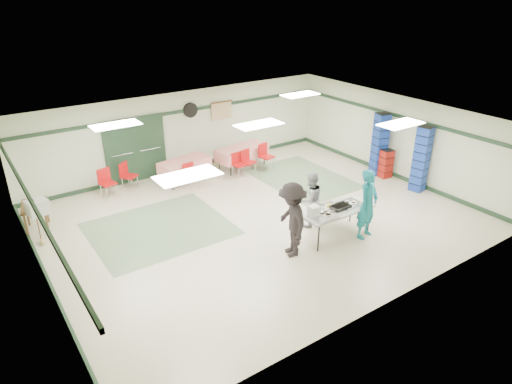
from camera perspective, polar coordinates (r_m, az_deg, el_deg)
floor at (r=12.65m, az=0.32°, el=-3.28°), size 11.00×11.00×0.00m
ceiling at (r=11.63m, az=0.36°, el=8.54°), size 11.00×11.00×0.00m
wall_back at (r=15.76m, az=-9.12°, el=7.50°), size 11.00×0.00×11.00m
wall_front at (r=9.14m, az=16.77°, el=-6.61°), size 11.00×0.00×11.00m
wall_left at (r=10.29m, az=-25.78°, el=-4.49°), size 0.00×9.00×9.00m
wall_right at (r=15.69m, az=17.18°, el=6.62°), size 0.00×9.00×9.00m
trim_back at (r=15.55m, az=-9.25°, el=9.93°), size 11.00×0.06×0.10m
baseboard_back at (r=16.16m, az=-8.77°, el=3.10°), size 11.00×0.06×0.12m
trim_left at (r=10.00m, az=-26.35°, el=-0.93°), size 0.06×9.00×0.10m
baseboard_left at (r=10.93m, az=-24.37°, el=-10.38°), size 0.06×9.00×0.12m
trim_right at (r=15.48m, az=17.43°, el=9.06°), size 0.06×9.00×0.10m
baseboard_right at (r=16.10m, az=16.54°, el=2.24°), size 0.06×9.00×0.12m
green_patch_a at (r=12.40m, az=-11.93°, el=-4.49°), size 3.50×3.00×0.01m
green_patch_b at (r=15.27m, az=5.75°, el=1.73°), size 2.50×3.50×0.01m
double_door_left at (r=15.05m, az=-16.49°, el=4.73°), size 0.90×0.06×2.10m
double_door_right at (r=15.34m, az=-13.15°, el=5.49°), size 0.90×0.06×2.10m
door_frame at (r=15.17m, az=-14.80°, el=5.09°), size 2.00×0.03×2.15m
wall_fan at (r=15.65m, az=-8.20°, el=10.10°), size 0.50×0.10×0.50m
scroll_banner at (r=16.24m, az=-4.33°, el=10.09°), size 0.80×0.02×0.60m
serving_table at (r=11.66m, az=10.05°, el=-2.28°), size 2.02×0.82×0.76m
sheet_tray_right at (r=11.95m, az=11.69°, el=-1.46°), size 0.61×0.46×0.02m
sheet_tray_mid at (r=11.63m, az=9.00°, el=-1.99°), size 0.63×0.48×0.02m
sheet_tray_left at (r=11.19m, az=8.48°, el=-3.08°), size 0.63×0.47×0.02m
baking_pan at (r=11.68m, az=10.51°, el=-1.83°), size 0.50×0.31×0.08m
foam_box_stack at (r=11.15m, az=7.19°, el=-2.38°), size 0.24×0.22×0.27m
volunteer_teal at (r=11.71m, az=13.78°, el=-1.48°), size 0.75×0.58×1.82m
volunteer_grey at (r=12.03m, az=6.78°, el=-0.94°), size 0.78×0.63×1.53m
volunteer_dark at (r=10.64m, az=4.49°, el=-3.50°), size 1.04×1.35×1.84m
dining_table_a at (r=15.91m, az=-1.76°, el=5.00°), size 1.95×1.07×0.77m
dining_table_b at (r=14.91m, az=-8.89°, el=3.32°), size 1.77×1.02×0.77m
chair_a at (r=15.39m, az=-1.13°, el=4.12°), size 0.47×0.47×0.85m
chair_b at (r=15.20m, az=-2.34°, el=3.75°), size 0.43×0.43×0.82m
chair_c at (r=15.78m, az=1.12°, el=4.81°), size 0.51×0.51×0.92m
chair_d at (r=14.41m, az=-8.26°, el=2.32°), size 0.42×0.42×0.83m
chair_loose_a at (r=14.73m, az=-15.87°, el=2.26°), size 0.58×0.58×0.89m
chair_loose_b at (r=14.39m, az=-18.24°, el=1.43°), size 0.50×0.50×0.90m
crate_stack_blue_a at (r=15.74m, az=15.22°, el=5.77°), size 0.49×0.49×2.11m
crate_stack_red at (r=15.73m, az=15.89°, el=3.46°), size 0.42×0.42×0.96m
crate_stack_blue_b at (r=14.81m, az=19.95°, el=3.86°), size 0.47×0.47×2.07m
printer_table at (r=13.08m, az=-25.95°, el=-1.83°), size 0.77×1.03×0.74m
office_printer at (r=12.39m, az=-25.67°, el=-1.72°), size 0.55×0.51×0.38m
broom at (r=12.40m, az=-25.68°, el=-3.22°), size 0.06×0.20×1.23m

